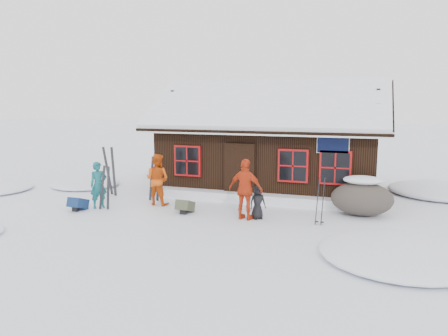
# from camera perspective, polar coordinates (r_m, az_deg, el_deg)

# --- Properties ---
(ground) EXTENTS (120.00, 120.00, 0.00)m
(ground) POSITION_cam_1_polar(r_m,az_deg,el_deg) (13.77, -4.51, -6.15)
(ground) COLOR white
(ground) RESTS_ON ground
(mountain_hut) EXTENTS (8.90, 6.09, 4.42)m
(mountain_hut) POSITION_cam_1_polar(r_m,az_deg,el_deg) (17.72, 6.25, 2.36)
(mountain_hut) COLOR black
(mountain_hut) RESTS_ON ground
(snow_drift) EXTENTS (7.60, 0.60, 0.35)m
(snow_drift) POSITION_cam_1_polar(r_m,az_deg,el_deg) (15.33, 3.97, -3.93)
(snow_drift) COLOR white
(snow_drift) RESTS_ON ground
(snow_mounds) EXTENTS (20.60, 13.20, 0.48)m
(snow_mounds) POSITION_cam_1_polar(r_m,az_deg,el_deg) (14.97, 4.16, -4.93)
(snow_mounds) COLOR white
(snow_mounds) RESTS_ON ground
(skier_teal) EXTENTS (0.64, 0.67, 1.55)m
(skier_teal) POSITION_cam_1_polar(r_m,az_deg,el_deg) (15.05, -16.07, -2.16)
(skier_teal) COLOR #13585C
(skier_teal) RESTS_ON ground
(skier_orange_left) EXTENTS (0.89, 0.72, 1.76)m
(skier_orange_left) POSITION_cam_1_polar(r_m,az_deg,el_deg) (15.10, -8.71, -1.48)
(skier_orange_left) COLOR #CC4B0E
(skier_orange_left) RESTS_ON ground
(skier_orange_right) EXTENTS (1.13, 0.61, 1.84)m
(skier_orange_right) POSITION_cam_1_polar(r_m,az_deg,el_deg) (13.05, 2.85, -2.82)
(skier_orange_right) COLOR red
(skier_orange_right) RESTS_ON ground
(skier_crouched) EXTENTS (0.60, 0.55, 1.02)m
(skier_crouched) POSITION_cam_1_polar(r_m,az_deg,el_deg) (13.23, 4.41, -4.48)
(skier_crouched) COLOR black
(skier_crouched) RESTS_ON ground
(boulder) EXTENTS (1.90, 1.42, 1.12)m
(boulder) POSITION_cam_1_polar(r_m,az_deg,el_deg) (14.26, 17.58, -3.70)
(boulder) COLOR #4B423C
(boulder) RESTS_ON ground
(ski_pair_left) EXTENTS (0.52, 0.16, 1.51)m
(ski_pair_left) POSITION_cam_1_polar(r_m,az_deg,el_deg) (14.78, -15.26, -2.59)
(ski_pair_left) COLOR black
(ski_pair_left) RESTS_ON ground
(ski_pair_mid) EXTENTS (0.66, 0.24, 1.87)m
(ski_pair_mid) POSITION_cam_1_polar(r_m,az_deg,el_deg) (17.07, -14.59, -0.45)
(ski_pair_mid) COLOR black
(ski_pair_mid) RESTS_ON ground
(ski_pair_right) EXTENTS (0.49, 0.12, 1.63)m
(ski_pair_right) POSITION_cam_1_polar(r_m,az_deg,el_deg) (15.71, -9.04, -1.50)
(ski_pair_right) COLOR black
(ski_pair_right) RESTS_ON ground
(ski_poles) EXTENTS (0.26, 0.13, 1.43)m
(ski_poles) POSITION_cam_1_polar(r_m,az_deg,el_deg) (12.83, 12.43, -4.32)
(ski_poles) COLOR black
(ski_poles) RESTS_ON ground
(backpack_blue) EXTENTS (0.45, 0.59, 0.32)m
(backpack_blue) POSITION_cam_1_polar(r_m,az_deg,el_deg) (15.05, -18.51, -4.67)
(backpack_blue) COLOR navy
(backpack_blue) RESTS_ON ground
(backpack_olive) EXTENTS (0.46, 0.60, 0.32)m
(backpack_olive) POSITION_cam_1_polar(r_m,az_deg,el_deg) (13.99, -5.10, -5.25)
(backpack_olive) COLOR #424531
(backpack_olive) RESTS_ON ground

